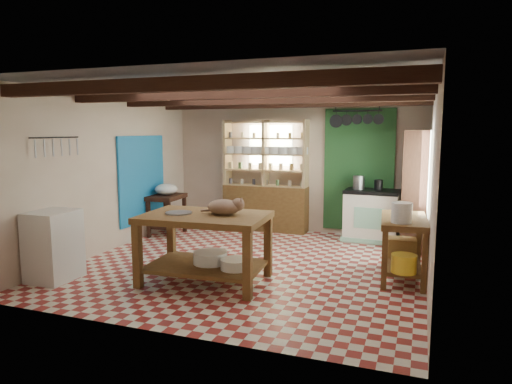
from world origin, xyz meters
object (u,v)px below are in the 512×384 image
(work_table, at_px, (205,248))
(cat, at_px, (224,207))
(stove, at_px, (372,215))
(prep_table, at_px, (167,215))
(white_cabinet, at_px, (53,246))
(right_counter, at_px, (403,248))

(work_table, xyz_separation_m, cat, (0.25, 0.07, 0.56))
(stove, bearing_deg, cat, -114.79)
(stove, relative_size, prep_table, 1.24)
(white_cabinet, bearing_deg, right_counter, 18.58)
(white_cabinet, distance_m, right_counter, 4.70)
(prep_table, relative_size, cat, 1.74)
(stove, distance_m, right_counter, 2.16)
(work_table, distance_m, right_counter, 2.66)
(right_counter, bearing_deg, prep_table, 160.36)
(work_table, height_order, prep_table, work_table)
(prep_table, bearing_deg, right_counter, -18.51)
(work_table, bearing_deg, prep_table, 127.25)
(work_table, distance_m, stove, 3.60)
(prep_table, relative_size, right_counter, 0.66)
(prep_table, bearing_deg, cat, -48.10)
(stove, xyz_separation_m, prep_table, (-3.75, -0.87, -0.08))
(right_counter, bearing_deg, work_table, -161.32)
(stove, bearing_deg, prep_table, -164.46)
(prep_table, bearing_deg, work_table, -52.37)
(right_counter, xyz_separation_m, cat, (-2.20, -0.97, 0.59))
(prep_table, bearing_deg, white_cabinet, -93.57)
(work_table, xyz_separation_m, prep_table, (-1.93, 2.24, -0.07))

